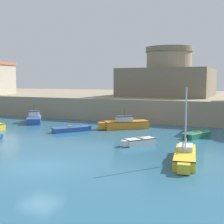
{
  "coord_description": "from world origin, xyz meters",
  "views": [
    {
      "loc": [
        12.2,
        -16.11,
        5.57
      ],
      "look_at": [
        -2.09,
        16.16,
        2.0
      ],
      "focal_mm": 50.0,
      "sensor_mm": 36.0,
      "label": 1
    }
  ],
  "objects_px": {
    "motorboat_orange_6": "(125,124)",
    "fortress": "(169,79)",
    "sailboat_yellow_3": "(185,156)",
    "dinghy_blue_7": "(71,129)",
    "dinghy_green_4": "(197,134)",
    "dinghy_white_2": "(139,141)",
    "motorboat_blue_0": "(34,118)"
  },
  "relations": [
    {
      "from": "dinghy_green_4",
      "to": "dinghy_blue_7",
      "type": "bearing_deg",
      "value": -171.68
    },
    {
      "from": "sailboat_yellow_3",
      "to": "dinghy_blue_7",
      "type": "height_order",
      "value": "sailboat_yellow_3"
    },
    {
      "from": "motorboat_orange_6",
      "to": "dinghy_blue_7",
      "type": "bearing_deg",
      "value": -136.42
    },
    {
      "from": "fortress",
      "to": "motorboat_blue_0",
      "type": "bearing_deg",
      "value": -129.55
    },
    {
      "from": "dinghy_green_4",
      "to": "fortress",
      "type": "relative_size",
      "value": 0.28
    },
    {
      "from": "motorboat_blue_0",
      "to": "dinghy_blue_7",
      "type": "height_order",
      "value": "motorboat_blue_0"
    },
    {
      "from": "dinghy_green_4",
      "to": "motorboat_orange_6",
      "type": "height_order",
      "value": "motorboat_orange_6"
    },
    {
      "from": "motorboat_orange_6",
      "to": "fortress",
      "type": "bearing_deg",
      "value": 86.76
    },
    {
      "from": "motorboat_blue_0",
      "to": "dinghy_green_4",
      "type": "height_order",
      "value": "motorboat_blue_0"
    },
    {
      "from": "dinghy_white_2",
      "to": "fortress",
      "type": "xyz_separation_m",
      "value": [
        -3.58,
        25.04,
        5.53
      ]
    },
    {
      "from": "sailboat_yellow_3",
      "to": "dinghy_blue_7",
      "type": "distance_m",
      "value": 15.89
    },
    {
      "from": "motorboat_orange_6",
      "to": "dinghy_blue_7",
      "type": "relative_size",
      "value": 1.34
    },
    {
      "from": "dinghy_blue_7",
      "to": "fortress",
      "type": "height_order",
      "value": "fortress"
    },
    {
      "from": "motorboat_blue_0",
      "to": "motorboat_orange_6",
      "type": "height_order",
      "value": "motorboat_blue_0"
    },
    {
      "from": "dinghy_green_4",
      "to": "fortress",
      "type": "bearing_deg",
      "value": 111.52
    },
    {
      "from": "dinghy_blue_7",
      "to": "dinghy_green_4",
      "type": "bearing_deg",
      "value": 8.32
    },
    {
      "from": "dinghy_green_4",
      "to": "fortress",
      "type": "distance_m",
      "value": 21.55
    },
    {
      "from": "motorboat_blue_0",
      "to": "fortress",
      "type": "bearing_deg",
      "value": 50.45
    },
    {
      "from": "sailboat_yellow_3",
      "to": "dinghy_green_4",
      "type": "height_order",
      "value": "sailboat_yellow_3"
    },
    {
      "from": "motorboat_orange_6",
      "to": "fortress",
      "type": "relative_size",
      "value": 0.4
    },
    {
      "from": "motorboat_blue_0",
      "to": "dinghy_blue_7",
      "type": "bearing_deg",
      "value": -27.83
    },
    {
      "from": "dinghy_white_2",
      "to": "motorboat_orange_6",
      "type": "relative_size",
      "value": 0.55
    },
    {
      "from": "fortress",
      "to": "motorboat_orange_6",
      "type": "bearing_deg",
      "value": -93.24
    },
    {
      "from": "motorboat_orange_6",
      "to": "sailboat_yellow_3",
      "type": "bearing_deg",
      "value": -52.69
    },
    {
      "from": "motorboat_blue_0",
      "to": "sailboat_yellow_3",
      "type": "xyz_separation_m",
      "value": [
        22.24,
        -12.19,
        -0.14
      ]
    },
    {
      "from": "dinghy_white_2",
      "to": "dinghy_green_4",
      "type": "bearing_deg",
      "value": 54.4
    },
    {
      "from": "dinghy_green_4",
      "to": "motorboat_blue_0",
      "type": "bearing_deg",
      "value": 173.41
    },
    {
      "from": "motorboat_orange_6",
      "to": "dinghy_blue_7",
      "type": "xyz_separation_m",
      "value": [
        -4.6,
        -4.38,
        -0.26
      ]
    },
    {
      "from": "dinghy_white_2",
      "to": "dinghy_blue_7",
      "type": "relative_size",
      "value": 0.73
    },
    {
      "from": "motorboat_blue_0",
      "to": "motorboat_orange_6",
      "type": "relative_size",
      "value": 0.99
    },
    {
      "from": "dinghy_white_2",
      "to": "dinghy_green_4",
      "type": "height_order",
      "value": "dinghy_green_4"
    },
    {
      "from": "motorboat_blue_0",
      "to": "fortress",
      "type": "xyz_separation_m",
      "value": [
        13.94,
        16.88,
        5.27
      ]
    }
  ]
}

